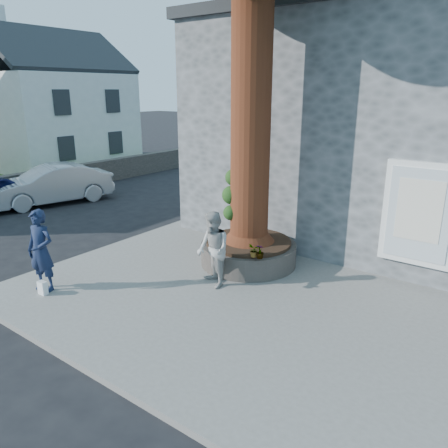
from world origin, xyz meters
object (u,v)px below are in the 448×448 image
Objects in this scene: a_board_sign at (32,186)px; planter at (248,252)px; man at (41,251)px; woman at (213,250)px; car_silver at (51,185)px.

planter is at bearing -15.86° from a_board_sign.
man is 1.06× the size of woman.
a_board_sign reaches higher than planter.
car_silver is at bearing -11.98° from a_board_sign.
car_silver is (-6.87, 4.60, -0.26)m from man.
woman is (0.08, -1.50, 0.53)m from planter.
man is 1.75× the size of a_board_sign.
man is 3.57m from woman.
man is (-2.66, -3.79, 0.58)m from planter.
planter is 0.52× the size of car_silver.
car_silver is at bearing 132.48° from man.
planter is 2.30× the size of a_board_sign.
car_silver is at bearing 175.14° from planter.
man is 8.27m from car_silver.
woman is 0.37× the size of car_silver.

